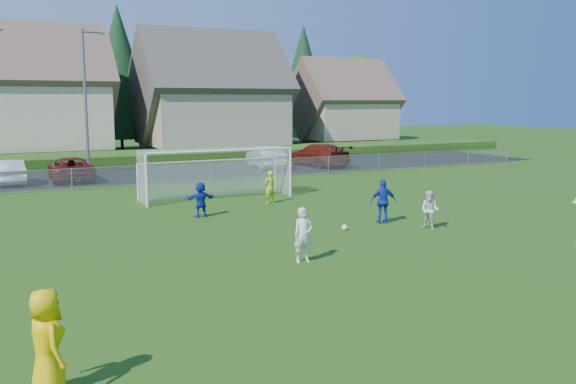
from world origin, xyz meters
name	(u,v)px	position (x,y,z in m)	size (l,w,h in m)	color
ground	(424,285)	(0.00, 0.00, 0.00)	(160.00, 160.00, 0.00)	#193D0C
asphalt_lot	(156,173)	(0.00, 27.50, 0.01)	(60.00, 60.00, 0.00)	black
grass_embankment	(131,158)	(0.00, 35.00, 0.40)	(70.00, 6.00, 0.80)	#1E420F
soccer_ball	(345,227)	(1.74, 6.75, 0.11)	(0.22, 0.22, 0.22)	white
referee	(47,343)	(-9.46, -2.07, 0.91)	(0.89, 0.58, 1.83)	#F0C304
player_white_a	(303,235)	(-1.77, 3.46, 0.83)	(0.61, 0.40, 1.66)	white
player_white_b	(430,210)	(4.71, 5.47, 0.73)	(0.71, 0.56, 1.47)	white
player_blue_a	(383,201)	(3.80, 7.19, 0.87)	(1.02, 0.43, 1.75)	#122CA9
player_blue_b	(201,200)	(-2.22, 11.68, 0.74)	(1.36, 0.43, 1.47)	#122CA9
goalkeeper	(270,187)	(1.81, 13.50, 0.77)	(0.56, 0.37, 1.54)	#B4E81B
car_b	(9,172)	(-8.92, 26.23, 0.71)	(1.50, 4.31, 1.42)	silver
car_c	(71,169)	(-5.51, 26.22, 0.72)	(2.38, 5.16, 1.43)	#620B11
car_f	(266,157)	(7.80, 27.09, 0.79)	(1.68, 4.82, 1.59)	#B8B8B8
car_g	(318,155)	(11.87, 26.73, 0.82)	(2.31, 5.68, 1.65)	#67170B
soccer_goal	(215,166)	(0.00, 16.05, 1.63)	(7.42, 1.90, 2.50)	white
chainlink_fence	(180,173)	(0.00, 22.00, 0.63)	(52.06, 0.06, 1.20)	gray
streetlight	(86,100)	(-4.45, 26.00, 4.84)	(1.38, 0.18, 9.00)	slate
houses_row	(132,71)	(1.97, 42.46, 7.33)	(53.90, 11.45, 13.27)	tan
tree_row	(108,78)	(1.04, 48.74, 6.91)	(65.98, 12.36, 13.80)	#382616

